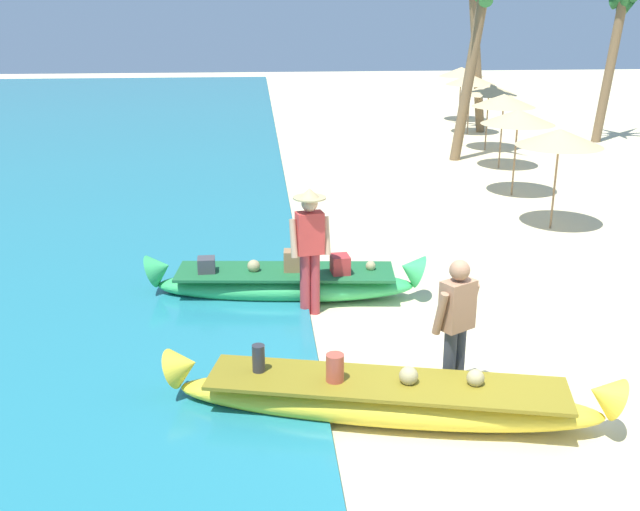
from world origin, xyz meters
name	(u,v)px	position (x,y,z in m)	size (l,w,h in m)	color
ground_plane	(478,393)	(0.00, 0.00, 0.00)	(80.00, 80.00, 0.00)	beige
boat_yellow_foreground	(385,399)	(-1.13, -0.46, 0.25)	(4.67, 1.71, 0.74)	yellow
boat_green_midground	(286,282)	(-2.01, 2.95, 0.26)	(4.08, 1.15, 0.75)	#38B760
person_vendor_hatted	(310,243)	(-1.70, 2.38, 1.04)	(0.58, 0.44, 1.80)	#B2383D
person_tourist_customer	(456,321)	(-0.30, 0.02, 0.88)	(0.57, 0.44, 1.57)	#333842
parasol_row_0	(560,138)	(3.20, 6.11, 1.75)	(1.60, 1.60, 1.91)	#8E6B47
parasol_row_1	(518,117)	(3.32, 8.70, 1.75)	(1.60, 1.60, 1.91)	#8E6B47
parasol_row_2	(504,100)	(3.91, 11.50, 1.75)	(1.60, 1.60, 1.91)	#8E6B47
parasol_row_3	(489,89)	(4.31, 14.04, 1.75)	(1.60, 1.60, 1.91)	#8E6B47
parasol_row_4	(471,80)	(4.54, 16.79, 1.75)	(1.60, 1.60, 1.91)	#8E6B47
parasol_row_5	(461,72)	(4.99, 19.57, 1.75)	(1.60, 1.60, 1.91)	#8E6B47
palm_tree_tall_inland	(625,3)	(8.51, 15.03, 4.07)	(2.60, 2.69, 4.98)	brown
palm_tree_mid_cluster	(483,5)	(3.55, 12.68, 4.03)	(2.56, 2.58, 5.11)	brown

